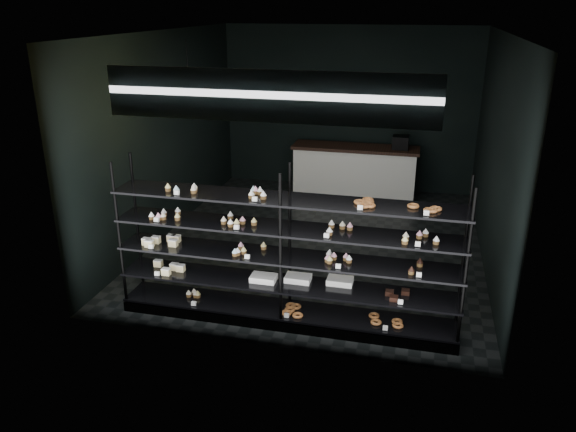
{
  "coord_description": "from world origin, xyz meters",
  "views": [
    {
      "loc": [
        1.48,
        -8.13,
        3.59
      ],
      "look_at": [
        -0.04,
        -1.9,
        1.14
      ],
      "focal_mm": 35.0,
      "sensor_mm": 36.0,
      "label": 1
    }
  ],
  "objects": [
    {
      "name": "display_shelf",
      "position": [
        0.05,
        -2.45,
        0.63
      ],
      "size": [
        4.0,
        0.5,
        1.91
      ],
      "color": "black",
      "rests_on": "room"
    },
    {
      "name": "room",
      "position": [
        0.0,
        0.0,
        1.6
      ],
      "size": [
        5.01,
        6.01,
        3.2
      ],
      "color": "black",
      "rests_on": "ground"
    },
    {
      "name": "signage",
      "position": [
        0.0,
        -2.93,
        2.75
      ],
      "size": [
        3.3,
        0.05,
        0.5
      ],
      "color": "#0D0F41",
      "rests_on": "room"
    },
    {
      "name": "service_counter",
      "position": [
        0.25,
        2.5,
        0.5
      ],
      "size": [
        2.44,
        0.65,
        1.23
      ],
      "color": "white",
      "rests_on": "room"
    },
    {
      "name": "pendant_lamp",
      "position": [
        -1.39,
        -1.55,
        2.45
      ],
      "size": [
        0.3,
        0.3,
        0.88
      ],
      "color": "black",
      "rests_on": "room"
    }
  ]
}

